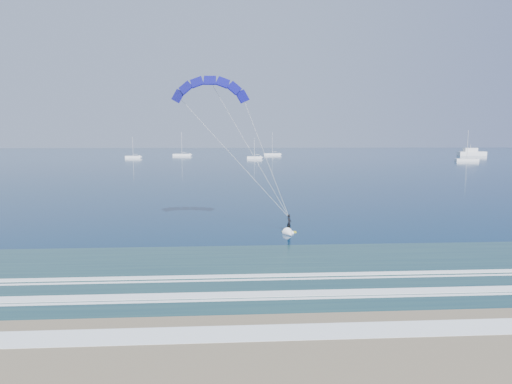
{
  "coord_description": "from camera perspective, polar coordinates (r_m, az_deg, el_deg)",
  "views": [
    {
      "loc": [
        1.75,
        -22.87,
        10.08
      ],
      "look_at": [
        4.67,
        22.48,
        4.69
      ],
      "focal_mm": 32.0,
      "sensor_mm": 36.0,
      "label": 1
    }
  ],
  "objects": [
    {
      "name": "motor_yacht",
      "position": [
        290.31,
        25.33,
        4.47
      ],
      "size": [
        15.76,
        4.2,
        6.41
      ],
      "color": "white",
      "rests_on": "ground"
    },
    {
      "name": "sailboat_3",
      "position": [
        222.33,
        -0.21,
        4.34
      ],
      "size": [
        7.23,
        2.4,
        10.23
      ],
      "color": "white",
      "rests_on": "ground"
    },
    {
      "name": "sailboat_4",
      "position": [
        266.59,
        2.05,
        4.74
      ],
      "size": [
        9.88,
        2.4,
        13.27
      ],
      "color": "white",
      "rests_on": "ground"
    },
    {
      "name": "sailboat_2",
      "position": [
        261.37,
        -9.25,
        4.62
      ],
      "size": [
        10.18,
        2.4,
        13.53
      ],
      "color": "white",
      "rests_on": "ground"
    },
    {
      "name": "sailboat_1",
      "position": [
        236.94,
        -15.11,
        4.26
      ],
      "size": [
        7.65,
        2.4,
        10.65
      ],
      "color": "white",
      "rests_on": "ground"
    },
    {
      "name": "sailboat_5",
      "position": [
        217.84,
        24.85,
        3.67
      ],
      "size": [
        10.02,
        2.4,
        13.4
      ],
      "color": "white",
      "rests_on": "ground"
    },
    {
      "name": "kitesurfer_rig",
      "position": [
        45.92,
        -0.84,
        5.36
      ],
      "size": [
        14.09,
        5.86,
        17.08
      ],
      "color": "gold",
      "rests_on": "ground"
    },
    {
      "name": "ground",
      "position": [
        25.06,
        -7.71,
        -17.01
      ],
      "size": [
        900.0,
        900.0,
        0.0
      ],
      "primitive_type": "plane",
      "color": "#072644",
      "rests_on": "ground"
    }
  ]
}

